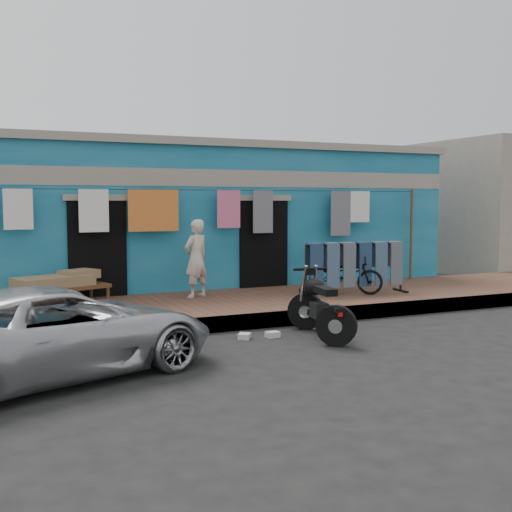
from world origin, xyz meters
The scene contains 15 objects.
ground centered at (0.00, 0.00, 0.00)m, with size 80.00×80.00×0.00m, color black.
sidewalk centered at (0.00, 3.00, 0.12)m, with size 28.00×3.00×0.25m, color brown.
curb centered at (0.00, 1.55, 0.12)m, with size 28.00×0.10×0.25m, color gray.
building centered at (0.00, 6.99, 1.69)m, with size 12.20×5.20×3.36m.
neighbor_right centered at (11.00, 7.00, 1.90)m, with size 6.00×5.00×3.80m, color #9E9384.
clothesline centered at (-0.49, 4.25, 1.80)m, with size 10.06×0.06×2.10m.
car centered at (-3.55, -0.10, 0.56)m, with size 1.81×3.97×1.12m, color silver.
seated_person centered at (-0.50, 3.65, 0.99)m, with size 0.53×0.36×1.49m, color beige.
bicycle centered at (2.32, 2.84, 0.72)m, with size 0.51×1.45×0.94m, color black.
motorcycle centered at (0.41, 0.53, 0.51)m, with size 0.79×1.65×1.02m, color black, non-canonical shape.
charpoy centered at (-2.94, 3.83, 0.53)m, with size 1.83×1.31×0.56m, color brown, non-canonical shape.
jeans_rack centered at (2.49, 2.77, 0.78)m, with size 2.23×0.65×1.06m, color black, non-canonical shape.
litter_a centered at (-0.25, 0.82, 0.04)m, with size 0.20×0.16×0.09m, color silver.
litter_b centered at (1.21, 1.20, 0.04)m, with size 0.16×0.12×0.08m, color silver.
litter_c centered at (-0.69, 0.90, 0.04)m, with size 0.21×0.17×0.08m, color silver.
Camera 1 is at (-4.47, -7.87, 2.08)m, focal length 45.00 mm.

